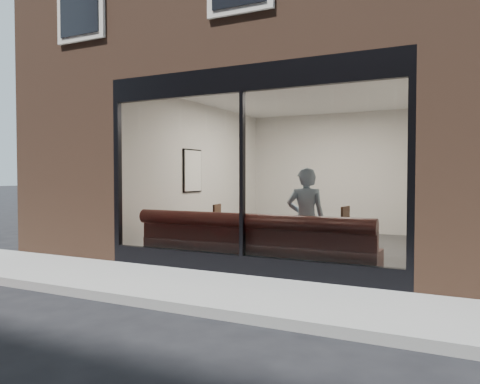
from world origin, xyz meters
The scene contains 21 objects.
ground centered at (0.00, 0.00, 0.00)m, with size 120.00×120.00×0.00m, color black.
sidewalk_near centered at (0.00, 1.00, 0.01)m, with size 40.00×2.00×0.01m, color gray.
kerb_near centered at (0.00, -0.05, 0.06)m, with size 40.00×0.10×0.12m, color gray.
host_building_pier_left centered at (-3.75, 8.00, 1.60)m, with size 2.50×12.00×3.20m, color brown.
host_building_backfill centered at (0.00, 11.00, 1.60)m, with size 5.00×6.00×3.20m, color brown.
cafe_floor centered at (0.00, 5.00, 0.02)m, with size 6.00×6.00×0.00m, color #2D2D30.
cafe_ceiling centered at (0.00, 5.00, 3.19)m, with size 6.00×6.00×0.00m, color white.
cafe_wall_back centered at (0.00, 7.99, 1.60)m, with size 5.00×5.00×0.00m, color silver.
cafe_wall_left centered at (-2.49, 5.00, 1.60)m, with size 6.00×6.00×0.00m, color silver.
cafe_wall_right centered at (2.49, 5.00, 1.60)m, with size 6.00×6.00×0.00m, color silver.
storefront_kick centered at (0.00, 2.05, 0.15)m, with size 5.00×0.10×0.30m, color black.
storefront_header centered at (0.00, 2.05, 3.00)m, with size 5.00×0.10×0.40m, color black.
storefront_mullion centered at (0.00, 2.05, 1.55)m, with size 0.06×0.10×2.50m, color black.
storefront_glass centered at (0.00, 2.02, 1.55)m, with size 4.80×4.80×0.00m, color white.
banquette centered at (0.00, 2.45, 0.23)m, with size 4.00×0.55×0.45m, color #3A1C15.
person centered at (0.78, 2.75, 0.83)m, with size 0.60×0.40×1.65m, color #94AFC4.
cafe_table_left centered at (-1.44, 3.00, 0.74)m, with size 0.57×0.57×0.04m, color #312113.
cafe_table_right centered at (1.04, 3.67, 0.74)m, with size 0.61×0.61×0.04m, color #312113.
cafe_chair_left centered at (-1.65, 3.83, 0.24)m, with size 0.40×0.40×0.04m, color #312113.
cafe_chair_right centered at (0.83, 4.39, 0.24)m, with size 0.42×0.42×0.04m, color #312113.
wall_poster centered at (-2.45, 4.52, 1.64)m, with size 0.02×0.68×0.90m, color white.
Camera 1 is at (3.16, -4.37, 1.53)m, focal length 35.00 mm.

